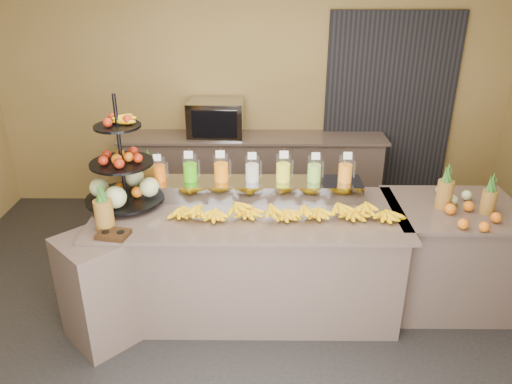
{
  "coord_description": "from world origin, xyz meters",
  "views": [
    {
      "loc": [
        0.08,
        -3.29,
        2.75
      ],
      "look_at": [
        0.06,
        0.3,
        1.11
      ],
      "focal_mm": 35.0,
      "sensor_mm": 36.0,
      "label": 1
    }
  ],
  "objects_px": {
    "right_fruit_pile": "(468,207)",
    "pitcher_tray": "(252,189)",
    "fruit_stand": "(129,177)",
    "banana_heap": "(285,208)",
    "oven_warmer": "(216,119)",
    "condiment_caddy": "(113,234)"
  },
  "relations": [
    {
      "from": "fruit_stand",
      "to": "right_fruit_pile",
      "type": "distance_m",
      "value": 2.73
    },
    {
      "from": "pitcher_tray",
      "to": "banana_heap",
      "type": "xyz_separation_m",
      "value": [
        0.26,
        -0.35,
        -0.0
      ]
    },
    {
      "from": "banana_heap",
      "to": "fruit_stand",
      "type": "bearing_deg",
      "value": 169.73
    },
    {
      "from": "condiment_caddy",
      "to": "oven_warmer",
      "type": "height_order",
      "value": "oven_warmer"
    },
    {
      "from": "banana_heap",
      "to": "fruit_stand",
      "type": "xyz_separation_m",
      "value": [
        -1.27,
        0.23,
        0.16
      ]
    },
    {
      "from": "fruit_stand",
      "to": "right_fruit_pile",
      "type": "xyz_separation_m",
      "value": [
        2.72,
        -0.21,
        -0.16
      ]
    },
    {
      "from": "pitcher_tray",
      "to": "right_fruit_pile",
      "type": "relative_size",
      "value": 4.18
    },
    {
      "from": "right_fruit_pile",
      "to": "oven_warmer",
      "type": "height_order",
      "value": "oven_warmer"
    },
    {
      "from": "pitcher_tray",
      "to": "fruit_stand",
      "type": "distance_m",
      "value": 1.03
    },
    {
      "from": "pitcher_tray",
      "to": "oven_warmer",
      "type": "distance_m",
      "value": 1.73
    },
    {
      "from": "pitcher_tray",
      "to": "fruit_stand",
      "type": "height_order",
      "value": "fruit_stand"
    },
    {
      "from": "fruit_stand",
      "to": "pitcher_tray",
      "type": "bearing_deg",
      "value": -11.99
    },
    {
      "from": "fruit_stand",
      "to": "banana_heap",
      "type": "bearing_deg",
      "value": -29.27
    },
    {
      "from": "pitcher_tray",
      "to": "condiment_caddy",
      "type": "bearing_deg",
      "value": -145.82
    },
    {
      "from": "oven_warmer",
      "to": "banana_heap",
      "type": "bearing_deg",
      "value": -68.72
    },
    {
      "from": "banana_heap",
      "to": "condiment_caddy",
      "type": "distance_m",
      "value": 1.32
    },
    {
      "from": "right_fruit_pile",
      "to": "pitcher_tray",
      "type": "bearing_deg",
      "value": 169.09
    },
    {
      "from": "banana_heap",
      "to": "right_fruit_pile",
      "type": "distance_m",
      "value": 1.45
    },
    {
      "from": "oven_warmer",
      "to": "right_fruit_pile",
      "type": "bearing_deg",
      "value": -40.79
    },
    {
      "from": "fruit_stand",
      "to": "condiment_caddy",
      "type": "distance_m",
      "value": 0.6
    },
    {
      "from": "pitcher_tray",
      "to": "right_fruit_pile",
      "type": "bearing_deg",
      "value": -10.91
    },
    {
      "from": "oven_warmer",
      "to": "fruit_stand",
      "type": "bearing_deg",
      "value": -105.4
    }
  ]
}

